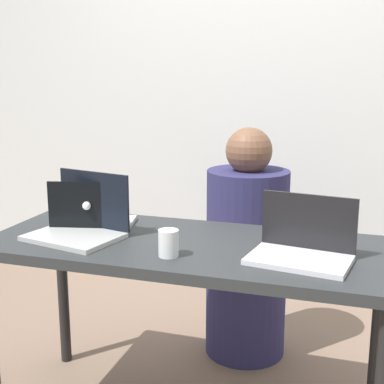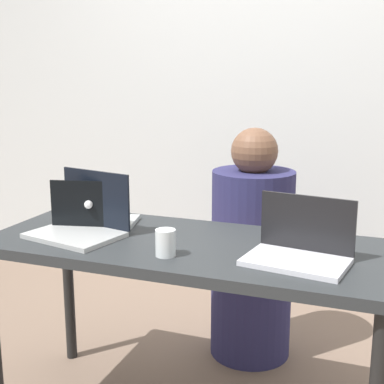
% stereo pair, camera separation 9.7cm
% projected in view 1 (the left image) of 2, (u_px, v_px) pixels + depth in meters
% --- Properties ---
extents(back_wall, '(4.50, 0.10, 2.51)m').
position_uv_depth(back_wall, '(262.00, 94.00, 3.29)').
color(back_wall, silver).
rests_on(back_wall, ground).
extents(desk, '(1.52, 0.63, 0.75)m').
position_uv_depth(desk, '(187.00, 262.00, 2.02)').
color(desk, '#2A2E30').
rests_on(desk, ground).
extents(person_at_center, '(0.43, 0.43, 1.13)m').
position_uv_depth(person_at_center, '(247.00, 256.00, 2.61)').
color(person_at_center, navy).
rests_on(person_at_center, ground).
extents(laptop_back_left, '(0.36, 0.28, 0.20)m').
position_uv_depth(laptop_back_left, '(93.00, 217.00, 2.19)').
color(laptop_back_left, '#AFB7B8').
rests_on(laptop_back_left, desk).
extents(laptop_front_left, '(0.39, 0.32, 0.24)m').
position_uv_depth(laptop_front_left, '(81.00, 223.00, 2.07)').
color(laptop_front_left, '#AFB3B3').
rests_on(laptop_front_left, desk).
extents(laptop_front_right, '(0.36, 0.27, 0.21)m').
position_uv_depth(laptop_front_right, '(302.00, 246.00, 1.81)').
color(laptop_front_right, silver).
rests_on(laptop_front_right, desk).
extents(water_glass_center, '(0.07, 0.07, 0.09)m').
position_uv_depth(water_glass_center, '(169.00, 245.00, 1.84)').
color(water_glass_center, white).
rests_on(water_glass_center, desk).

